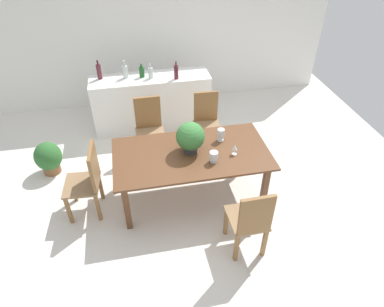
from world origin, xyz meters
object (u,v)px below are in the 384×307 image
at_px(chair_far_left, 149,126).
at_px(kitchen_counter, 152,102).
at_px(chair_far_right, 207,120).
at_px(flower_centerpiece, 190,137).
at_px(dining_table, 191,158).
at_px(wine_bottle_green, 176,72).
at_px(crystal_vase_left, 214,156).
at_px(crystal_vase_center_near, 221,134).
at_px(chair_near_right, 251,220).
at_px(potted_plant_floor, 48,158).
at_px(wine_bottle_clear, 125,71).
at_px(wine_bottle_tall, 99,71).
at_px(wine_bottle_amber, 142,72).
at_px(chair_head_end, 89,178).
at_px(wine_glass, 235,148).
at_px(wine_bottle_dark, 151,73).

xyz_separation_m(chair_far_left, kitchen_counter, (0.12, 0.85, -0.07)).
bearing_deg(chair_far_right, flower_centerpiece, -111.75).
bearing_deg(dining_table, wine_bottle_green, 86.74).
distance_m(crystal_vase_left, crystal_vase_center_near, 0.47).
bearing_deg(crystal_vase_center_near, kitchen_counter, 114.04).
relative_size(flower_centerpiece, wine_bottle_green, 1.40).
height_order(chair_far_left, flower_centerpiece, flower_centerpiece).
bearing_deg(chair_near_right, wine_bottle_green, -83.89).
bearing_deg(potted_plant_floor, chair_near_right, -38.85).
distance_m(chair_near_right, wine_bottle_clear, 3.25).
relative_size(chair_far_left, crystal_vase_left, 6.68).
distance_m(chair_far_right, kitchen_counter, 1.15).
height_order(dining_table, kitchen_counter, kitchen_counter).
distance_m(wine_bottle_tall, wine_bottle_amber, 0.68).
bearing_deg(chair_near_right, dining_table, -67.76).
xyz_separation_m(chair_head_end, kitchen_counter, (0.99, 1.90, -0.08)).
relative_size(chair_near_right, wine_glass, 6.71).
height_order(wine_bottle_amber, potted_plant_floor, wine_bottle_amber).
height_order(chair_head_end, flower_centerpiece, flower_centerpiece).
relative_size(chair_near_right, flower_centerpiece, 2.41).
xyz_separation_m(wine_glass, wine_bottle_green, (-0.43, 1.88, 0.21)).
bearing_deg(wine_bottle_clear, chair_far_right, -38.01).
height_order(dining_table, crystal_vase_center_near, crystal_vase_center_near).
bearing_deg(wine_glass, wine_bottle_green, 102.80).
xyz_separation_m(chair_far_right, flower_centerpiece, (-0.46, -1.00, 0.43)).
distance_m(wine_bottle_dark, wine_bottle_green, 0.42).
bearing_deg(flower_centerpiece, wine_glass, -18.30).
relative_size(wine_bottle_dark, wine_bottle_green, 0.84).
bearing_deg(wine_bottle_clear, flower_centerpiece, -69.74).
height_order(wine_glass, potted_plant_floor, wine_glass).
xyz_separation_m(wine_glass, wine_bottle_tall, (-1.65, 2.13, 0.22)).
height_order(dining_table, chair_head_end, chair_head_end).
bearing_deg(wine_bottle_dark, flower_centerpiece, -80.57).
xyz_separation_m(wine_glass, wine_bottle_dark, (-0.83, 1.98, 0.19)).
bearing_deg(chair_head_end, chair_near_right, 63.70).
height_order(chair_near_right, crystal_vase_left, chair_near_right).
height_order(chair_far_left, kitchen_counter, chair_far_left).
height_order(chair_head_end, wine_bottle_green, wine_bottle_green).
bearing_deg(chair_near_right, crystal_vase_center_near, -90.33).
xyz_separation_m(chair_head_end, wine_bottle_clear, (0.60, 1.95, 0.50)).
xyz_separation_m(wine_bottle_dark, wine_bottle_clear, (-0.40, 0.10, 0.02)).
xyz_separation_m(wine_bottle_amber, potted_plant_floor, (-1.52, -1.03, -0.75)).
bearing_deg(wine_bottle_amber, wine_bottle_dark, -29.01).
bearing_deg(dining_table, wine_bottle_amber, 102.95).
xyz_separation_m(flower_centerpiece, crystal_vase_left, (0.24, -0.27, -0.13)).
height_order(crystal_vase_center_near, kitchen_counter, kitchen_counter).
relative_size(crystal_vase_left, kitchen_counter, 0.07).
height_order(dining_table, wine_bottle_amber, wine_bottle_amber).
bearing_deg(flower_centerpiece, wine_bottle_clear, 110.26).
bearing_deg(wine_glass, flower_centerpiece, 161.70).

